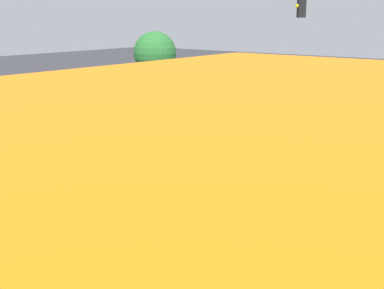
{
  "coord_description": "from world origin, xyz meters",
  "views": [
    {
      "loc": [
        -15.94,
        -12.61,
        5.85
      ],
      "look_at": [
        0.0,
        0.0,
        0.87
      ],
      "focal_mm": 50.0,
      "sensor_mm": 36.0,
      "label": 1
    }
  ],
  "objects": [
    {
      "name": "ground_plane",
      "position": [
        0.0,
        0.0,
        0.0
      ],
      "size": [
        112.11,
        112.11,
        0.0
      ],
      "primitive_type": "plane",
      "color": "#333338"
    },
    {
      "name": "crosswalk_markings",
      "position": [
        0.0,
        -6.79,
        0.0
      ],
      "size": [
        10.89,
        4.4,
        0.01
      ],
      "rotation": [
        0.0,
        0.0,
        1.57
      ],
      "color": "silver",
      "rests_on": "ground_plane"
    },
    {
      "name": "car_1",
      "position": [
        2.69,
        2.21,
        0.77
      ],
      "size": [
        4.95,
        2.13,
        1.71
      ],
      "rotation": [
        0.0,
        0.0,
        3.08
      ],
      "color": "silver",
      "rests_on": "ground_plane"
    },
    {
      "name": "car_2",
      "position": [
        13.75,
        -2.34,
        0.68
      ],
      "size": [
        4.3,
        2.0,
        1.46
      ],
      "rotation": [
        0.0,
        0.0,
        -0.01
      ],
      "color": "brown",
      "rests_on": "ground_plane"
    },
    {
      "name": "car_3",
      "position": [
        15.67,
        2.83,
        0.64
      ],
      "size": [
        4.75,
        2.25,
        1.41
      ],
      "rotation": [
        0.0,
        0.0,
        3.16
      ],
      "color": "gray",
      "rests_on": "ground_plane"
    },
    {
      "name": "pedestrian",
      "position": [
        -7.08,
        -7.58,
        0.89
      ],
      "size": [
        0.41,
        0.41,
        1.6
      ],
      "rotation": [
        0.0,
        0.0,
        0.82
      ],
      "color": "#232842",
      "rests_on": "ground_plane"
    },
    {
      "name": "tree_corner_a",
      "position": [
        12.18,
        12.95,
        3.17
      ],
      "size": [
        2.98,
        2.98,
        4.67
      ],
      "color": "brown",
      "rests_on": "ground_plane"
    },
    {
      "name": "fire_hydrant",
      "position": [
        8.19,
        6.68,
        0.43
      ],
      "size": [
        0.22,
        0.22,
        0.86
      ],
      "color": "red",
      "rests_on": "ground_plane"
    }
  ]
}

